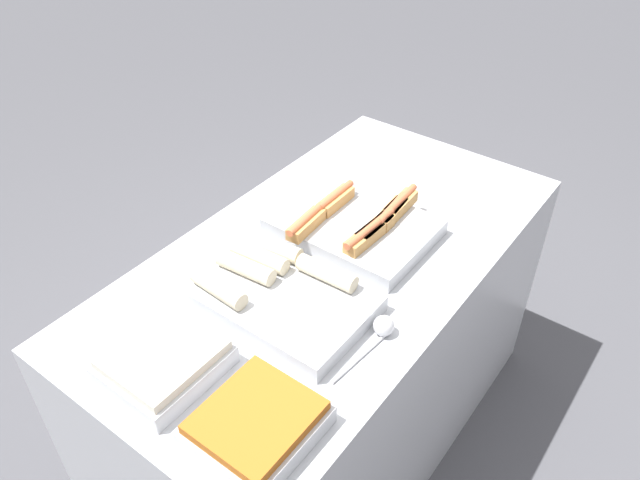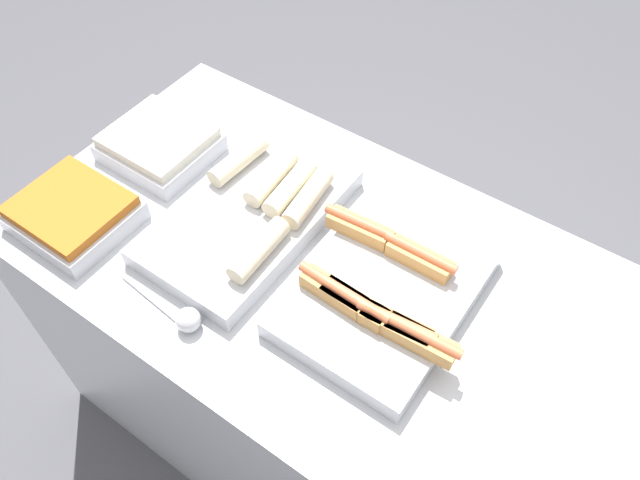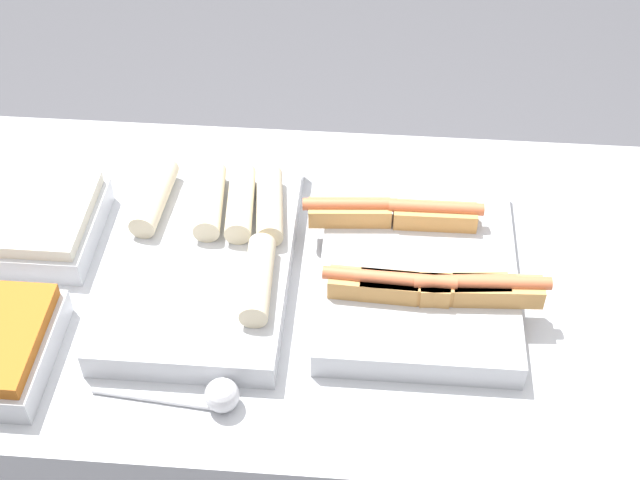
{
  "view_description": "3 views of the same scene",
  "coord_description": "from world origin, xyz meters",
  "px_view_note": "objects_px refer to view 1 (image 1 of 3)",
  "views": [
    {
      "loc": [
        -1.14,
        -0.81,
        2.01
      ],
      "look_at": [
        -0.05,
        0.0,
        0.94
      ],
      "focal_mm": 35.0,
      "sensor_mm": 36.0,
      "label": 1
    },
    {
      "loc": [
        0.42,
        -0.68,
        1.98
      ],
      "look_at": [
        -0.05,
        0.0,
        0.94
      ],
      "focal_mm": 35.0,
      "sensor_mm": 36.0,
      "label": 2
    },
    {
      "loc": [
        0.03,
        -1.07,
        1.99
      ],
      "look_at": [
        -0.05,
        0.0,
        0.94
      ],
      "focal_mm": 50.0,
      "sensor_mm": 36.0,
      "label": 3
    }
  ],
  "objects_px": {
    "tray_hotdogs": "(355,225)",
    "tray_wraps": "(272,289)",
    "tray_side_front": "(257,424)",
    "tray_side_back": "(164,362)",
    "serving_spoon_near": "(381,329)"
  },
  "relations": [
    {
      "from": "tray_side_front",
      "to": "serving_spoon_near",
      "type": "xyz_separation_m",
      "value": [
        0.4,
        -0.06,
        -0.01
      ]
    },
    {
      "from": "tray_hotdogs",
      "to": "tray_wraps",
      "type": "relative_size",
      "value": 0.88
    },
    {
      "from": "tray_side_front",
      "to": "tray_hotdogs",
      "type": "bearing_deg",
      "value": 18.0
    },
    {
      "from": "tray_side_front",
      "to": "tray_side_back",
      "type": "xyz_separation_m",
      "value": [
        0.0,
        0.28,
        0.0
      ]
    },
    {
      "from": "tray_hotdogs",
      "to": "tray_side_back",
      "type": "height_order",
      "value": "tray_hotdogs"
    },
    {
      "from": "tray_wraps",
      "to": "tray_side_front",
      "type": "distance_m",
      "value": 0.42
    },
    {
      "from": "tray_hotdogs",
      "to": "tray_side_front",
      "type": "relative_size",
      "value": 1.77
    },
    {
      "from": "tray_wraps",
      "to": "tray_side_back",
      "type": "xyz_separation_m",
      "value": [
        -0.34,
        0.04,
        0.0
      ]
    },
    {
      "from": "tray_hotdogs",
      "to": "tray_side_back",
      "type": "bearing_deg",
      "value": 175.51
    },
    {
      "from": "tray_side_back",
      "to": "tray_wraps",
      "type": "bearing_deg",
      "value": -6.57
    },
    {
      "from": "tray_hotdogs",
      "to": "tray_wraps",
      "type": "height_order",
      "value": "tray_hotdogs"
    },
    {
      "from": "tray_side_front",
      "to": "tray_wraps",
      "type": "bearing_deg",
      "value": 35.84
    },
    {
      "from": "tray_hotdogs",
      "to": "tray_side_front",
      "type": "bearing_deg",
      "value": -162.0
    },
    {
      "from": "tray_wraps",
      "to": "tray_side_back",
      "type": "relative_size",
      "value": 2.0
    },
    {
      "from": "tray_hotdogs",
      "to": "tray_wraps",
      "type": "distance_m",
      "value": 0.36
    }
  ]
}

